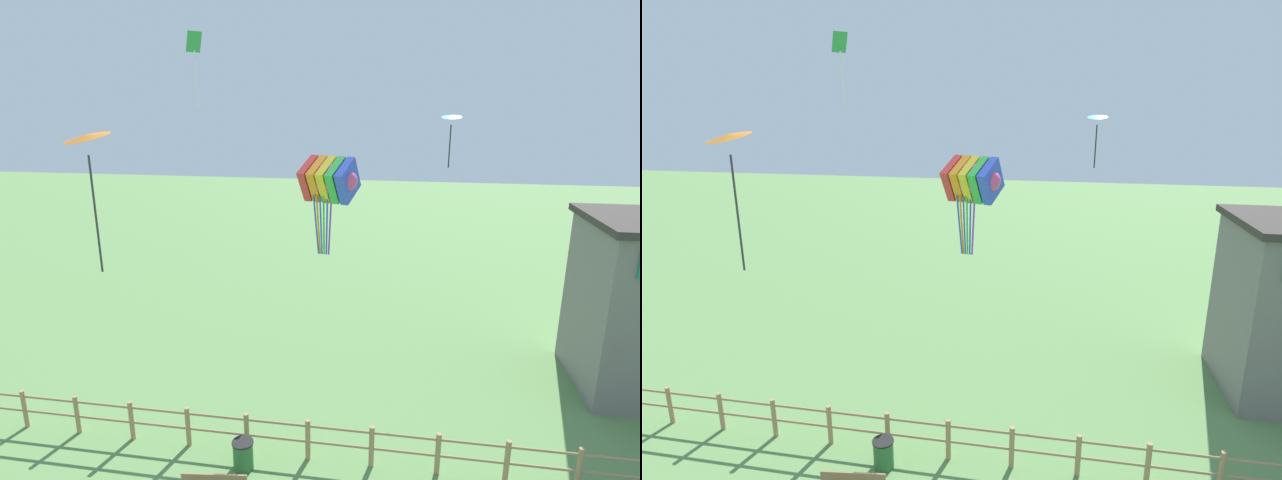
# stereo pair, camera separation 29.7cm
# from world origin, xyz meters

# --- Properties ---
(wooden_fence) EXTENTS (20.79, 0.14, 1.21)m
(wooden_fence) POSITION_xyz_m (0.00, 7.81, 0.68)
(wooden_fence) COLOR #9E7F56
(wooden_fence) RESTS_ON ground_plane
(trash_bin) EXTENTS (0.58, 0.58, 0.81)m
(trash_bin) POSITION_xyz_m (-1.63, 7.17, 0.41)
(trash_bin) COLOR #2D6B38
(trash_bin) RESTS_ON ground_plane
(kite_rainbow_parafoil) EXTENTS (2.27, 1.97, 3.18)m
(kite_rainbow_parafoil) POSITION_xyz_m (-0.06, 11.92, 7.08)
(kite_rainbow_parafoil) COLOR #E54C8C
(kite_cyan_delta) EXTENTS (0.86, 0.86, 2.00)m
(kite_cyan_delta) POSITION_xyz_m (3.92, 16.00, 8.83)
(kite_cyan_delta) COLOR #2DB2C6
(kite_green_diamond) EXTENTS (0.57, 0.58, 2.52)m
(kite_green_diamond) POSITION_xyz_m (-5.10, 13.86, 10.99)
(kite_green_diamond) COLOR green
(kite_orange_delta) EXTENTS (1.44, 1.44, 3.31)m
(kite_orange_delta) POSITION_xyz_m (-4.69, 6.60, 8.57)
(kite_orange_delta) COLOR orange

